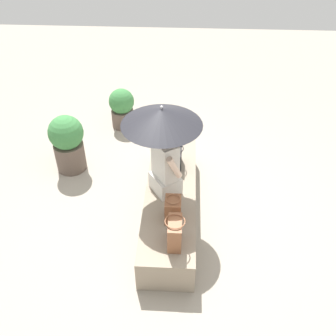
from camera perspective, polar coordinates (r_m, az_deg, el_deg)
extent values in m
plane|color=#9E9384|center=(4.95, 0.37, -6.94)|extent=(14.00, 14.00, 0.00)
cube|color=gray|center=(4.81, 0.38, -5.25)|extent=(2.25, 0.61, 0.41)
cube|color=beige|center=(4.62, -0.39, -2.22)|extent=(0.44, 0.42, 0.22)
cube|color=beige|center=(4.39, -0.41, 1.22)|extent=(0.38, 0.34, 0.48)
sphere|color=beige|center=(4.19, -0.43, 4.90)|extent=(0.20, 0.20, 0.20)
cylinder|color=beige|center=(4.52, -1.70, 2.80)|extent=(0.17, 0.20, 0.32)
cylinder|color=beige|center=(4.24, 0.96, 0.06)|extent=(0.17, 0.20, 0.32)
cylinder|color=#B7B7BC|center=(4.31, -0.89, 2.24)|extent=(0.02, 0.02, 1.15)
cone|color=black|center=(4.04, -0.96, 7.65)|extent=(0.88, 0.88, 0.20)
sphere|color=#B7B7BC|center=(3.98, -0.97, 9.06)|extent=(0.03, 0.03, 0.03)
cube|color=brown|center=(4.24, 0.75, -6.20)|extent=(0.22, 0.18, 0.29)
torus|color=brown|center=(4.13, 0.76, -4.65)|extent=(0.16, 0.16, 0.01)
cube|color=black|center=(4.97, 1.05, 1.56)|extent=(0.30, 0.17, 0.26)
torus|color=black|center=(4.89, 1.07, 2.91)|extent=(0.22, 0.22, 0.01)
cube|color=brown|center=(3.99, 1.02, -9.63)|extent=(0.28, 0.14, 0.32)
torus|color=brown|center=(3.86, 1.05, -7.92)|extent=(0.21, 0.21, 0.01)
cylinder|color=brown|center=(6.57, -6.73, 7.40)|extent=(0.37, 0.37, 0.30)
sphere|color=#3D7F42|center=(6.41, -6.94, 9.82)|extent=(0.42, 0.42, 0.42)
cylinder|color=brown|center=(5.72, -14.30, 1.73)|extent=(0.42, 0.42, 0.42)
sphere|color=#3D7F42|center=(5.49, -14.96, 5.11)|extent=(0.49, 0.49, 0.49)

